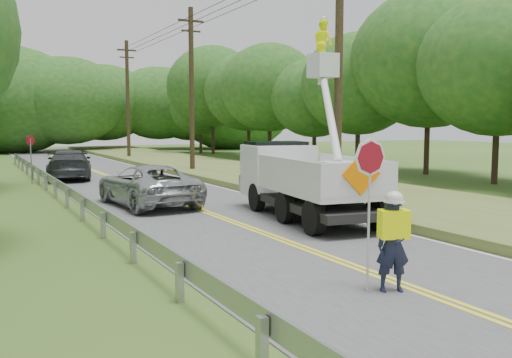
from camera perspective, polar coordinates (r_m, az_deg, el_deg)
name	(u,v)px	position (r m, az deg, el deg)	size (l,w,h in m)	color
ground	(402,285)	(11.08, 14.79, -10.53)	(140.00, 140.00, 0.00)	#3A5A1D
road	(167,198)	(23.19, -9.21, -1.91)	(7.20, 96.00, 0.03)	#454547
guardrail	(61,188)	(23.09, -19.46, -0.84)	(0.18, 48.00, 0.77)	#96979D
utility_poles	(242,79)	(27.77, -1.42, 10.29)	(1.60, 43.30, 10.00)	black
tall_grass_verge	(310,185)	(26.26, 5.64, -0.66)	(7.00, 96.00, 0.30)	#4F642C
treeline_right	(333,81)	(39.67, 7.98, 9.95)	(11.86, 51.22, 11.00)	#332319
treeline_horizon	(46,101)	(64.35, -20.81, 7.54)	(57.40, 14.33, 12.27)	#1A4D1F
flagger	(393,237)	(10.35, 13.91, -5.88)	(1.11, 0.61, 2.79)	#191E33
bucket_truck	(297,169)	(18.80, 4.28, 1.08)	(3.92, 7.15, 6.76)	black
suv_silver	(148,185)	(21.01, -11.13, -0.61)	(2.53, 5.48, 1.52)	#ABAFB2
suv_darkgrey	(69,164)	(32.18, -18.70, 1.45)	(2.27, 5.58, 1.62)	#383C3F
stop_sign_permanent	(31,152)	(30.27, -22.23, 2.61)	(0.45, 0.32, 2.48)	#96979D
yard_sign	(392,193)	(20.81, 13.86, -1.43)	(0.50, 0.14, 0.74)	white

